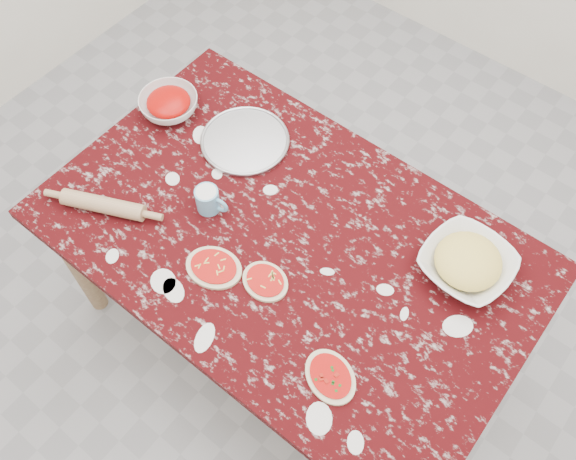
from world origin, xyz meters
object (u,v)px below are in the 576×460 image
(pizza_tray, at_px, (245,141))
(rolling_pin, at_px, (103,205))
(worktable, at_px, (288,251))
(flour_mug, at_px, (208,200))
(sauce_bowl, at_px, (169,105))
(cheese_bowl, at_px, (467,264))

(pizza_tray, distance_m, rolling_pin, 0.54)
(worktable, height_order, rolling_pin, rolling_pin)
(flour_mug, distance_m, rolling_pin, 0.35)
(flour_mug, xyz_separation_m, rolling_pin, (-0.27, -0.22, -0.02))
(sauce_bowl, height_order, flour_mug, flour_mug)
(worktable, xyz_separation_m, sauce_bowl, (-0.69, 0.16, 0.12))
(sauce_bowl, bearing_deg, flour_mug, -29.57)
(worktable, relative_size, rolling_pin, 5.62)
(flour_mug, bearing_deg, rolling_pin, -140.44)
(pizza_tray, bearing_deg, sauce_bowl, -169.73)
(cheese_bowl, bearing_deg, sauce_bowl, -175.51)
(sauce_bowl, relative_size, rolling_pin, 0.76)
(pizza_tray, xyz_separation_m, cheese_bowl, (0.88, 0.04, 0.03))
(flour_mug, relative_size, rolling_pin, 0.41)
(sauce_bowl, relative_size, flour_mug, 1.84)
(pizza_tray, relative_size, rolling_pin, 1.09)
(cheese_bowl, bearing_deg, flour_mug, -157.55)
(worktable, xyz_separation_m, flour_mug, (-0.28, -0.07, 0.13))
(worktable, bearing_deg, cheese_bowl, 26.69)
(rolling_pin, bearing_deg, sauce_bowl, 106.77)
(rolling_pin, bearing_deg, worktable, 28.09)
(pizza_tray, relative_size, sauce_bowl, 1.44)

